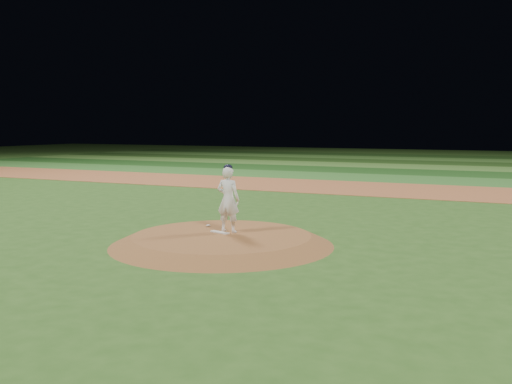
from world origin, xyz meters
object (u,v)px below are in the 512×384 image
pitchers_mound (222,240)px  rosin_bag (208,226)px  pitcher_on_mound (228,199)px  pitching_rubber (220,232)px

pitchers_mound → rosin_bag: size_ratio=48.09×
rosin_bag → pitcher_on_mound: pitcher_on_mound is taller
pitching_rubber → rosin_bag: bearing=154.2°
pitchers_mound → pitching_rubber: 0.30m
pitchers_mound → rosin_bag: rosin_bag is taller
pitching_rubber → pitcher_on_mound: pitcher_on_mound is taller
pitcher_on_mound → pitchers_mound: bearing=-87.3°
rosin_bag → pitcher_on_mound: bearing=-28.4°
pitchers_mound → pitching_rubber: bearing=129.9°
pitching_rubber → pitcher_on_mound: 0.86m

